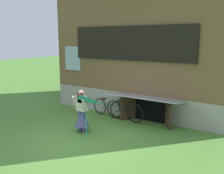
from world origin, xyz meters
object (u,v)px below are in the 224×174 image
object	(u,v)px
kite	(80,105)
bicycle_green	(108,108)
person	(82,114)
bicycle_black	(124,111)

from	to	relation	value
kite	bicycle_green	xyz separation A→B (m)	(-0.65, 2.53, -0.79)
bicycle_green	person	bearing A→B (deg)	-75.73
person	bicycle_green	size ratio (longest dim) A/B	0.92
person	kite	world-z (taller)	person
kite	bicycle_green	distance (m)	2.73
kite	bicycle_black	size ratio (longest dim) A/B	0.79
person	bicycle_black	world-z (taller)	person
person	bicycle_black	distance (m)	2.01
bicycle_black	person	bearing A→B (deg)	-103.12
bicycle_black	bicycle_green	xyz separation A→B (m)	(-0.86, 0.11, -0.02)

